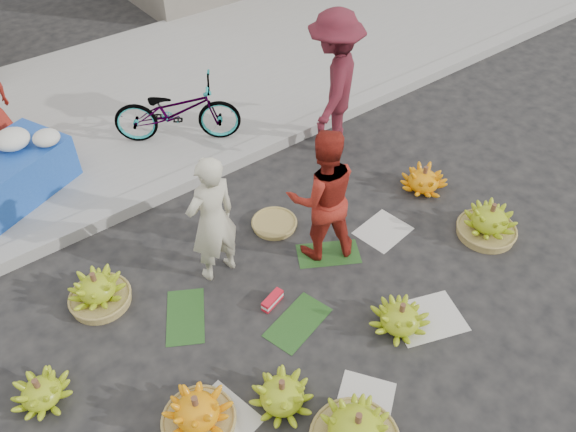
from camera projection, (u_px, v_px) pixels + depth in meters
ground at (293, 304)px, 5.40m from camera, size 80.00×80.00×0.00m
curb at (179, 183)px, 6.63m from camera, size 40.00×0.25×0.15m
sidewalk at (106, 108)px, 7.87m from camera, size 40.00×4.00×0.12m
newspaper_scatter at (349, 361)px, 4.93m from camera, size 3.20×1.80×0.00m
banana_leaves at (273, 296)px, 5.47m from camera, size 2.00×1.00×0.00m
banana_bunch_0 at (198, 414)px, 4.39m from camera, size 0.58×0.58×0.41m
banana_bunch_1 at (282, 394)px, 4.55m from camera, size 0.55×0.55×0.33m
banana_bunch_2 at (356, 432)px, 4.24m from camera, size 0.80×0.80×0.47m
banana_bunch_3 at (400, 317)px, 5.11m from camera, size 0.63×0.63×0.33m
banana_bunch_4 at (489, 222)px, 5.98m from camera, size 0.66×0.66×0.43m
banana_bunch_5 at (424, 180)px, 6.58m from camera, size 0.56×0.56×0.33m
banana_bunch_6 at (41, 392)px, 4.58m from camera, size 0.52×0.52×0.29m
banana_bunch_7 at (98, 291)px, 5.31m from camera, size 0.57×0.57×0.40m
basket_spare at (274, 224)px, 6.18m from camera, size 0.59×0.59×0.06m
incense_stack at (272, 300)px, 5.36m from camera, size 0.26×0.15×0.10m
vendor_cream at (212, 220)px, 5.23m from camera, size 0.54×0.37×1.42m
vendor_red at (322, 196)px, 5.44m from camera, size 0.88×0.81×1.47m
man_striped at (334, 84)px, 6.70m from camera, size 1.33×1.26×1.81m
flower_table at (10, 171)px, 6.24m from camera, size 1.48×1.23×0.74m
bicycle at (177, 111)px, 6.95m from camera, size 1.32×1.62×0.83m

